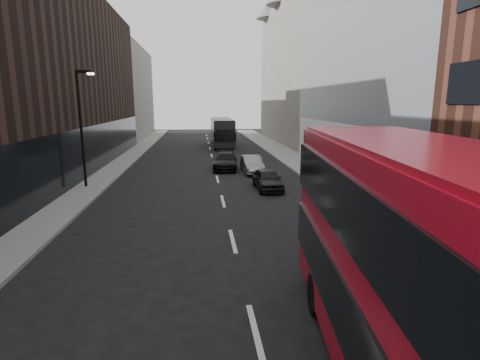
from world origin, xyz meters
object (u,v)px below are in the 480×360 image
object	(u,v)px
grey_bus	(222,132)
car_c	(225,161)
red_bus	(446,291)
car_b	(252,164)
street_lamp	(82,121)
car_a	(268,179)

from	to	relation	value
grey_bus	car_c	xyz separation A→B (m)	(-0.71, -15.74, -1.13)
red_bus	car_c	bearing A→B (deg)	100.46
car_b	car_c	world-z (taller)	car_c
street_lamp	car_a	bearing A→B (deg)	-7.28
car_a	car_c	xyz separation A→B (m)	(-2.08, 7.42, 0.03)
street_lamp	red_bus	xyz separation A→B (m)	(10.57, -19.00, -1.61)
grey_bus	car_a	size ratio (longest dim) A/B	2.79
grey_bus	car_c	distance (m)	15.79
red_bus	car_a	xyz separation A→B (m)	(0.59, 17.57, -1.93)
car_b	car_c	xyz separation A→B (m)	(-1.89, 1.75, 0.03)
street_lamp	grey_bus	world-z (taller)	street_lamp
car_a	car_b	size ratio (longest dim) A/B	0.96
street_lamp	grey_bus	xyz separation A→B (m)	(9.79, 21.74, -2.38)
car_b	street_lamp	bearing A→B (deg)	-160.27
car_a	car_b	xyz separation A→B (m)	(-0.19, 5.67, 0.01)
car_b	grey_bus	bearing A→B (deg)	92.42
red_bus	grey_bus	bearing A→B (deg)	98.13
street_lamp	red_bus	bearing A→B (deg)	-60.92
grey_bus	car_a	world-z (taller)	grey_bus
car_a	car_b	bearing A→B (deg)	90.31
street_lamp	car_b	bearing A→B (deg)	21.17
car_b	car_c	size ratio (longest dim) A/B	0.84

